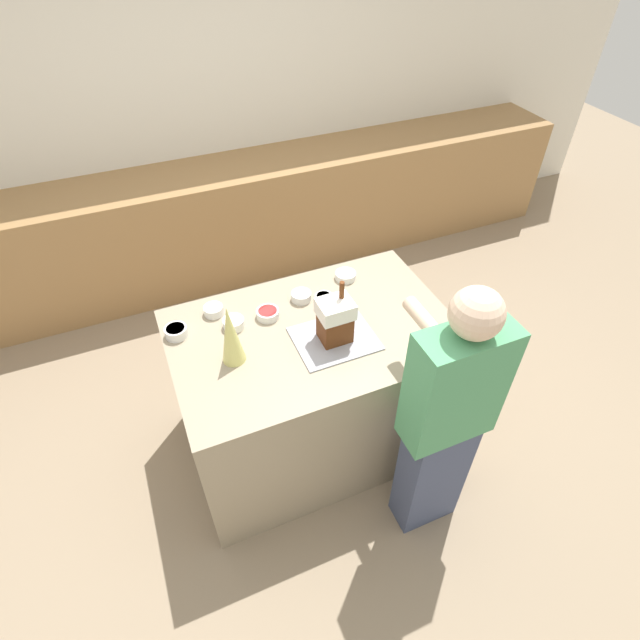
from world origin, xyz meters
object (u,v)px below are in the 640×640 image
(candy_bowl_far_left, at_px, (268,313))
(person, at_px, (445,421))
(candy_bowl_beside_tree, at_px, (214,310))
(candy_bowl_front_corner, at_px, (346,275))
(candy_bowl_near_tray_left, at_px, (234,323))
(gingerbread_house, at_px, (335,319))
(decorative_tree, at_px, (231,335))
(candy_bowl_behind_tray, at_px, (301,296))
(candy_bowl_near_tray_right, at_px, (176,331))
(baking_tray, at_px, (335,338))
(candy_bowl_far_right, at_px, (324,298))

(candy_bowl_far_left, xyz_separation_m, person, (0.54, -0.87, -0.12))
(candy_bowl_beside_tree, distance_m, person, 1.29)
(candy_bowl_front_corner, bearing_deg, candy_bowl_near_tray_left, -168.39)
(gingerbread_house, distance_m, decorative_tree, 0.50)
(decorative_tree, distance_m, candy_bowl_beside_tree, 0.38)
(gingerbread_house, xyz_separation_m, candy_bowl_behind_tray, (-0.04, 0.35, -0.11))
(candy_bowl_far_left, bearing_deg, candy_bowl_near_tray_left, -178.50)
(candy_bowl_far_left, distance_m, candy_bowl_front_corner, 0.53)
(candy_bowl_near_tray_left, height_order, candy_bowl_beside_tree, candy_bowl_near_tray_left)
(gingerbread_house, height_order, candy_bowl_near_tray_left, gingerbread_house)
(candy_bowl_behind_tray, bearing_deg, candy_bowl_near_tray_right, -178.59)
(candy_bowl_behind_tray, xyz_separation_m, candy_bowl_front_corner, (0.30, 0.08, -0.00))
(decorative_tree, xyz_separation_m, candy_bowl_beside_tree, (-0.01, 0.36, -0.14))
(decorative_tree, bearing_deg, candy_bowl_near_tray_right, 129.64)
(decorative_tree, height_order, person, person)
(gingerbread_house, distance_m, candy_bowl_front_corner, 0.51)
(candy_bowl_beside_tree, bearing_deg, candy_bowl_front_corner, 0.35)
(baking_tray, relative_size, candy_bowl_behind_tray, 3.69)
(gingerbread_house, distance_m, candy_bowl_near_tray_right, 0.80)
(candy_bowl_near_tray_right, xyz_separation_m, candy_bowl_beside_tree, (0.21, 0.09, -0.00))
(candy_bowl_behind_tray, bearing_deg, candy_bowl_far_right, -27.53)
(baking_tray, relative_size, decorative_tree, 1.22)
(decorative_tree, xyz_separation_m, person, (0.78, -0.65, -0.26))
(gingerbread_house, xyz_separation_m, candy_bowl_far_left, (-0.25, 0.29, -0.11))
(gingerbread_house, xyz_separation_m, candy_bowl_front_corner, (0.26, 0.43, -0.11))
(candy_bowl_near_tray_right, xyz_separation_m, person, (1.00, -0.92, -0.13))
(gingerbread_house, distance_m, candy_bowl_far_left, 0.40)
(candy_bowl_near_tray_right, bearing_deg, candy_bowl_behind_tray, 1.41)
(candy_bowl_near_tray_right, bearing_deg, person, -42.43)
(candy_bowl_far_left, distance_m, candy_bowl_beside_tree, 0.29)
(baking_tray, height_order, candy_bowl_behind_tray, candy_bowl_behind_tray)
(decorative_tree, bearing_deg, candy_bowl_near_tray_left, 74.78)
(baking_tray, xyz_separation_m, candy_bowl_front_corner, (0.26, 0.43, 0.02))
(candy_bowl_far_right, bearing_deg, candy_bowl_near_tray_right, 177.11)
(candy_bowl_far_right, distance_m, person, 0.91)
(candy_bowl_front_corner, height_order, person, person)
(candy_bowl_near_tray_left, xyz_separation_m, candy_bowl_beside_tree, (-0.07, 0.14, -0.00))
(candy_bowl_near_tray_left, bearing_deg, candy_bowl_front_corner, 11.61)
(gingerbread_house, height_order, candy_bowl_behind_tray, gingerbread_house)
(candy_bowl_beside_tree, distance_m, candy_bowl_front_corner, 0.77)
(baking_tray, relative_size, candy_bowl_front_corner, 3.37)
(candy_bowl_near_tray_left, height_order, candy_bowl_far_right, candy_bowl_near_tray_left)
(gingerbread_house, distance_m, candy_bowl_behind_tray, 0.37)
(baking_tray, bearing_deg, candy_bowl_near_tray_right, 155.20)
(decorative_tree, distance_m, person, 1.05)
(gingerbread_house, bearing_deg, candy_bowl_near_tray_right, 155.23)
(baking_tray, distance_m, decorative_tree, 0.53)
(gingerbread_house, bearing_deg, candy_bowl_far_left, 131.40)
(candy_bowl_far_right, height_order, candy_bowl_beside_tree, candy_bowl_beside_tree)
(decorative_tree, xyz_separation_m, candy_bowl_front_corner, (0.76, 0.36, -0.14))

